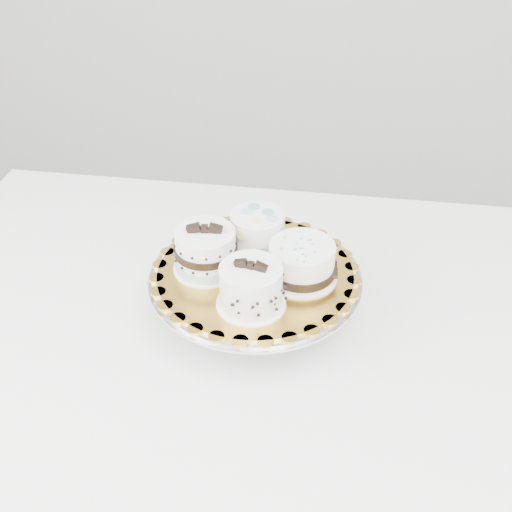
# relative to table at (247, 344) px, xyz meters

# --- Properties ---
(table) EXTENTS (1.25, 0.85, 0.75)m
(table) POSITION_rel_table_xyz_m (0.00, 0.00, 0.00)
(table) COLOR white
(table) RESTS_ON floor
(cake_stand) EXTENTS (0.34, 0.34, 0.09)m
(cake_stand) POSITION_rel_table_xyz_m (0.02, -0.01, 0.14)
(cake_stand) COLOR gray
(cake_stand) RESTS_ON table
(cake_board) EXTENTS (0.38, 0.38, 0.00)m
(cake_board) POSITION_rel_table_xyz_m (0.02, -0.01, 0.17)
(cake_board) COLOR gold
(cake_board) RESTS_ON cake_stand
(cake_swirl) EXTENTS (0.11, 0.11, 0.08)m
(cake_swirl) POSITION_rel_table_xyz_m (0.02, -0.09, 0.20)
(cake_swirl) COLOR white
(cake_swirl) RESTS_ON cake_board
(cake_banded) EXTENTS (0.11, 0.11, 0.09)m
(cake_banded) POSITION_rel_table_xyz_m (-0.06, -0.01, 0.20)
(cake_banded) COLOR white
(cake_banded) RESTS_ON cake_board
(cake_dots) EXTENTS (0.11, 0.11, 0.07)m
(cake_dots) POSITION_rel_table_xyz_m (0.01, 0.06, 0.21)
(cake_dots) COLOR white
(cake_dots) RESTS_ON cake_board
(cake_ribbon) EXTENTS (0.12, 0.11, 0.06)m
(cake_ribbon) POSITION_rel_table_xyz_m (0.09, -0.01, 0.20)
(cake_ribbon) COLOR white
(cake_ribbon) RESTS_ON cake_board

